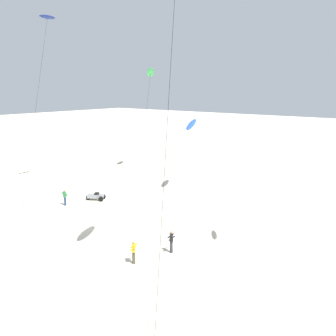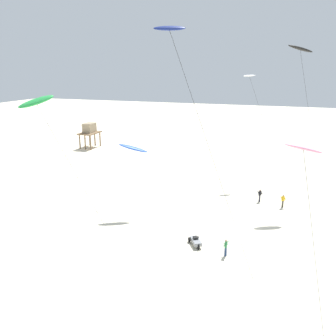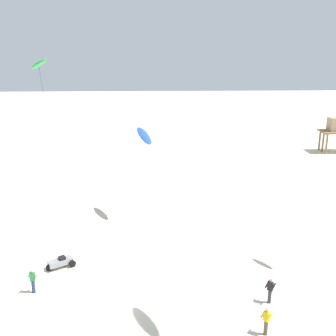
% 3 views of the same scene
% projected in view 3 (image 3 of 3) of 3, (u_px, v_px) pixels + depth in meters
% --- Properties ---
extents(ground_plane, '(260.00, 260.00, 0.00)m').
position_uv_depth(ground_plane, '(109.00, 302.00, 25.11)').
color(ground_plane, beige).
extents(kite_green, '(3.94, 7.09, 14.60)m').
position_uv_depth(kite_green, '(39.00, 65.00, 38.39)').
color(kite_green, green).
rests_on(kite_green, ground).
extents(kite_blue, '(2.41, 4.91, 8.39)m').
position_uv_depth(kite_blue, '(144.00, 136.00, 35.98)').
color(kite_blue, blue).
rests_on(kite_blue, ground).
extents(kite_flyer_nearest, '(0.73, 0.73, 1.67)m').
position_uv_depth(kite_flyer_nearest, '(270.00, 290.00, 24.85)').
color(kite_flyer_nearest, '#33333D').
rests_on(kite_flyer_nearest, ground).
extents(kite_flyer_middle, '(0.58, 0.56, 1.67)m').
position_uv_depth(kite_flyer_middle, '(33.00, 280.00, 25.89)').
color(kite_flyer_middle, navy).
rests_on(kite_flyer_middle, ground).
extents(kite_flyer_furthest, '(0.72, 0.73, 1.67)m').
position_uv_depth(kite_flyer_furthest, '(266.00, 321.00, 22.06)').
color(kite_flyer_furthest, '#4C4738').
rests_on(kite_flyer_furthest, ground).
extents(beach_buggy, '(2.04, 1.71, 0.82)m').
position_uv_depth(beach_buggy, '(61.00, 262.00, 29.05)').
color(beach_buggy, gray).
rests_on(beach_buggy, ground).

